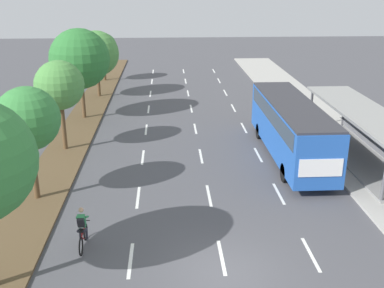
{
  "coord_description": "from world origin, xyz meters",
  "views": [
    {
      "loc": [
        -2.0,
        -13.99,
        10.16
      ],
      "look_at": [
        -0.6,
        10.57,
        1.2
      ],
      "focal_mm": 42.87,
      "sensor_mm": 36.0,
      "label": 1
    }
  ],
  "objects_px": {
    "median_tree_fourth": "(80,59)",
    "median_tree_farthest": "(103,47)",
    "median_tree_second": "(28,119)",
    "median_tree_third": "(59,86)",
    "cyclist": "(82,230)",
    "bus": "(291,124)",
    "bus_shelter": "(366,129)",
    "median_tree_fifth": "(96,53)"
  },
  "relations": [
    {
      "from": "median_tree_second",
      "to": "median_tree_third",
      "type": "xyz_separation_m",
      "value": [
        -0.0,
        6.78,
        0.04
      ]
    },
    {
      "from": "bus_shelter",
      "to": "median_tree_farthest",
      "type": "distance_m",
      "value": 29.06
    },
    {
      "from": "cyclist",
      "to": "median_tree_second",
      "type": "height_order",
      "value": "median_tree_second"
    },
    {
      "from": "median_tree_fourth",
      "to": "median_tree_farthest",
      "type": "bearing_deg",
      "value": 90.36
    },
    {
      "from": "median_tree_second",
      "to": "median_tree_third",
      "type": "distance_m",
      "value": 6.78
    },
    {
      "from": "bus_shelter",
      "to": "median_tree_second",
      "type": "height_order",
      "value": "median_tree_second"
    },
    {
      "from": "bus",
      "to": "median_tree_fourth",
      "type": "xyz_separation_m",
      "value": [
        -13.54,
        8.67,
        2.5
      ]
    },
    {
      "from": "bus",
      "to": "median_tree_fifth",
      "type": "relative_size",
      "value": 1.96
    },
    {
      "from": "bus_shelter",
      "to": "median_tree_farthest",
      "type": "height_order",
      "value": "median_tree_farthest"
    },
    {
      "from": "cyclist",
      "to": "bus",
      "type": "bearing_deg",
      "value": 40.86
    },
    {
      "from": "bus_shelter",
      "to": "median_tree_fourth",
      "type": "xyz_separation_m",
      "value": [
        -17.82,
        9.28,
        2.7
      ]
    },
    {
      "from": "bus",
      "to": "median_tree_third",
      "type": "xyz_separation_m",
      "value": [
        -13.61,
        1.89,
        2.05
      ]
    },
    {
      "from": "bus",
      "to": "cyclist",
      "type": "relative_size",
      "value": 6.2
    },
    {
      "from": "cyclist",
      "to": "median_tree_third",
      "type": "xyz_separation_m",
      "value": [
        -2.94,
        11.12,
        3.33
      ]
    },
    {
      "from": "bus",
      "to": "median_tree_farthest",
      "type": "bearing_deg",
      "value": 121.52
    },
    {
      "from": "median_tree_third",
      "to": "bus",
      "type": "bearing_deg",
      "value": -7.9
    },
    {
      "from": "median_tree_second",
      "to": "median_tree_farthest",
      "type": "height_order",
      "value": "median_tree_second"
    },
    {
      "from": "bus",
      "to": "median_tree_third",
      "type": "relative_size",
      "value": 2.05
    },
    {
      "from": "cyclist",
      "to": "median_tree_third",
      "type": "bearing_deg",
      "value": 104.78
    },
    {
      "from": "median_tree_second",
      "to": "median_tree_fourth",
      "type": "height_order",
      "value": "median_tree_fourth"
    },
    {
      "from": "median_tree_fourth",
      "to": "median_tree_fifth",
      "type": "relative_size",
      "value": 1.15
    },
    {
      "from": "cyclist",
      "to": "median_tree_fifth",
      "type": "height_order",
      "value": "median_tree_fifth"
    },
    {
      "from": "median_tree_farthest",
      "to": "median_tree_fourth",
      "type": "bearing_deg",
      "value": -89.64
    },
    {
      "from": "median_tree_fifth",
      "to": "median_tree_farthest",
      "type": "height_order",
      "value": "median_tree_fifth"
    },
    {
      "from": "bus_shelter",
      "to": "cyclist",
      "type": "height_order",
      "value": "bus_shelter"
    },
    {
      "from": "median_tree_fourth",
      "to": "cyclist",
      "type": "bearing_deg",
      "value": -80.9
    },
    {
      "from": "median_tree_farthest",
      "to": "median_tree_second",
      "type": "bearing_deg",
      "value": -89.96
    },
    {
      "from": "median_tree_second",
      "to": "median_tree_farthest",
      "type": "bearing_deg",
      "value": 90.04
    },
    {
      "from": "bus",
      "to": "bus_shelter",
      "type": "bearing_deg",
      "value": -8.13
    },
    {
      "from": "median_tree_fifth",
      "to": "median_tree_farthest",
      "type": "relative_size",
      "value": 1.2
    },
    {
      "from": "median_tree_farthest",
      "to": "cyclist",
      "type": "bearing_deg",
      "value": -84.64
    },
    {
      "from": "median_tree_second",
      "to": "median_tree_third",
      "type": "height_order",
      "value": "median_tree_third"
    },
    {
      "from": "bus",
      "to": "median_tree_fourth",
      "type": "bearing_deg",
      "value": 147.38
    },
    {
      "from": "bus_shelter",
      "to": "median_tree_fifth",
      "type": "relative_size",
      "value": 2.14
    },
    {
      "from": "cyclist",
      "to": "median_tree_second",
      "type": "bearing_deg",
      "value": 123.98
    },
    {
      "from": "cyclist",
      "to": "median_tree_farthest",
      "type": "distance_m",
      "value": 31.71
    },
    {
      "from": "bus_shelter",
      "to": "bus",
      "type": "distance_m",
      "value": 4.33
    },
    {
      "from": "bus_shelter",
      "to": "median_tree_second",
      "type": "relative_size",
      "value": 2.26
    },
    {
      "from": "bus",
      "to": "median_tree_fifth",
      "type": "bearing_deg",
      "value": 130.76
    },
    {
      "from": "median_tree_third",
      "to": "median_tree_farthest",
      "type": "relative_size",
      "value": 1.14
    },
    {
      "from": "median_tree_fourth",
      "to": "median_tree_farthest",
      "type": "xyz_separation_m",
      "value": [
        -0.08,
        13.55,
        -1.08
      ]
    },
    {
      "from": "bus",
      "to": "median_tree_third",
      "type": "distance_m",
      "value": 13.9
    }
  ]
}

